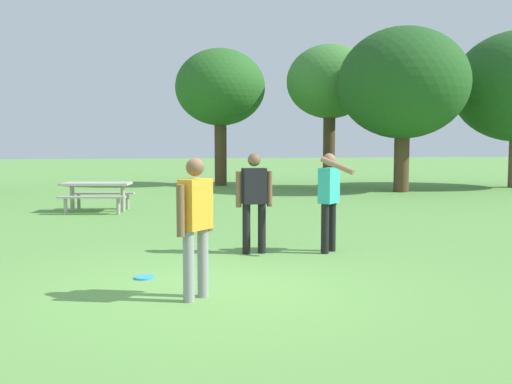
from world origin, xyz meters
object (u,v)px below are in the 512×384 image
Objects in this scene: tree_far_right at (330,83)px; person_bystander at (254,196)px; picnic_table_near at (97,190)px; tree_broad_center at (220,88)px; frisbee at (145,277)px; tree_slender_mid at (403,84)px; person_thrower at (330,195)px; person_catcher at (195,219)px.

person_bystander is at bearing -111.37° from tree_far_right.
picnic_table_near is 0.32× the size of tree_far_right.
frisbee is at bearing -99.66° from tree_broad_center.
frisbee is 0.05× the size of tree_far_right.
tree_slender_mid is at bearing 23.34° from picnic_table_near.
tree_far_right is at bearing 73.23° from person_thrower.
person_bystander is (-1.24, 0.11, -0.02)m from person_thrower.
tree_slender_mid reaches higher than person_catcher.
person_bystander is at bearing -63.93° from picnic_table_near.
picnic_table_near is (-4.35, 6.46, -0.40)m from person_thrower.
tree_broad_center is (-0.15, 15.23, 3.11)m from person_thrower.
person_thrower is at bearing -118.98° from tree_slender_mid.
tree_far_right is (6.66, 16.79, 3.33)m from person_catcher.
tree_far_right reaches higher than person_bystander.
person_bystander reaches higher than picnic_table_near.
person_bystander is 7.08m from picnic_table_near.
tree_far_right is (7.28, 15.64, 4.26)m from frisbee.
picnic_table_near is at bearing 123.94° from person_thrower.
person_thrower reaches higher than frisbee.
tree_slender_mid is (7.31, 10.84, 3.00)m from person_bystander.
person_catcher is 18.16m from tree_broad_center.
person_bystander is 0.87× the size of picnic_table_near.
person_thrower is 0.28× the size of tree_far_right.
person_catcher is 18.37m from tree_far_right.
person_catcher is 6.16× the size of frisbee.
frisbee is at bearing -139.53° from person_bystander.
person_thrower is 1.00× the size of person_catcher.
person_bystander is at bearing -123.97° from tree_slender_mid.
frisbee is 7.97m from picnic_table_near.
tree_broad_center is at bearing 80.34° from frisbee.
tree_slender_mid is at bearing -34.54° from tree_broad_center.
person_catcher is at bearing -122.04° from tree_slender_mid.
person_bystander is 15.57m from tree_far_right.
person_thrower is 15.55m from tree_broad_center.
frisbee is at bearing -114.95° from tree_far_right.
tree_broad_center reaches higher than person_catcher.
person_thrower is 3.45m from person_catcher.
tree_slender_mid is at bearing 53.73° from frisbee.
person_thrower and person_bystander have the same top height.
person_catcher is 2.86m from person_bystander.
tree_far_right is at bearing 65.05° from frisbee.
person_thrower is at bearing -5.00° from person_bystander.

